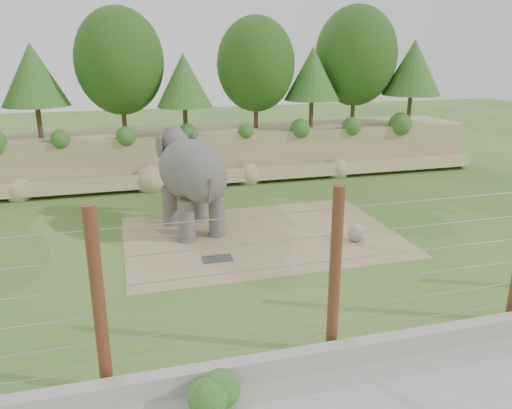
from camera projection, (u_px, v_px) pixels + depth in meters
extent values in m
plane|color=#396924|center=(273.00, 271.00, 15.74)|extent=(90.00, 90.00, 0.00)
cube|color=#978360|center=(202.00, 152.00, 27.30)|extent=(30.00, 4.00, 2.50)
cube|color=#978360|center=(210.00, 178.00, 25.46)|extent=(30.00, 1.37, 1.07)
cylinder|color=#3F2B19|center=(39.00, 122.00, 24.18)|extent=(0.24, 0.24, 1.58)
sphere|color=#1B4013|center=(33.00, 76.00, 23.53)|extent=(3.60, 3.60, 3.60)
cylinder|color=#3F2B19|center=(124.00, 114.00, 25.61)|extent=(0.24, 0.24, 1.92)
sphere|color=#1B4013|center=(120.00, 61.00, 24.82)|extent=(4.40, 4.40, 4.40)
cylinder|color=#3F2B19|center=(185.00, 120.00, 25.35)|extent=(0.24, 0.24, 1.40)
sphere|color=#1B4013|center=(184.00, 82.00, 24.78)|extent=(3.20, 3.20, 3.20)
cylinder|color=#3F2B19|center=(256.00, 111.00, 27.23)|extent=(0.24, 0.24, 1.82)
sphere|color=#1B4013|center=(256.00, 64.00, 26.48)|extent=(4.16, 4.16, 4.16)
cylinder|color=#3F2B19|center=(311.00, 113.00, 27.49)|extent=(0.24, 0.24, 1.50)
sphere|color=#1B4013|center=(312.00, 75.00, 26.88)|extent=(3.44, 3.44, 3.44)
cylinder|color=#3F2B19|center=(353.00, 105.00, 29.10)|extent=(0.24, 0.24, 2.03)
sphere|color=#1B4013|center=(356.00, 56.00, 28.27)|extent=(4.64, 4.64, 4.64)
cylinder|color=#3F2B19|center=(409.00, 109.00, 28.82)|extent=(0.24, 0.24, 1.64)
sphere|color=#1B4013|center=(413.00, 69.00, 28.15)|extent=(3.76, 3.76, 3.76)
cube|color=#967E5A|center=(262.00, 236.00, 18.62)|extent=(10.00, 7.00, 0.02)
cube|color=#262628|center=(217.00, 259.00, 16.59)|extent=(1.00, 0.60, 0.03)
sphere|color=gray|center=(356.00, 233.00, 18.03)|extent=(0.64, 0.64, 0.64)
cube|color=#9F9B93|center=(340.00, 354.00, 11.07)|extent=(26.00, 0.35, 0.50)
cylinder|color=#572616|center=(99.00, 303.00, 9.72)|extent=(0.26, 0.26, 4.00)
cylinder|color=#572616|center=(335.00, 273.00, 11.00)|extent=(0.26, 0.26, 4.00)
cylinder|color=#96969B|center=(332.00, 332.00, 11.45)|extent=(20.00, 0.02, 0.02)
cylinder|color=#96969B|center=(333.00, 309.00, 11.27)|extent=(20.00, 0.02, 0.02)
cylinder|color=#96969B|center=(334.00, 285.00, 11.09)|extent=(20.00, 0.02, 0.02)
cylinder|color=#96969B|center=(336.00, 260.00, 10.91)|extent=(20.00, 0.02, 0.02)
cylinder|color=#96969B|center=(337.00, 235.00, 10.73)|extent=(20.00, 0.02, 0.02)
cylinder|color=#96969B|center=(338.00, 208.00, 10.55)|extent=(20.00, 0.02, 0.02)
sphere|color=#225F21|center=(215.00, 395.00, 9.53)|extent=(0.78, 0.78, 0.78)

